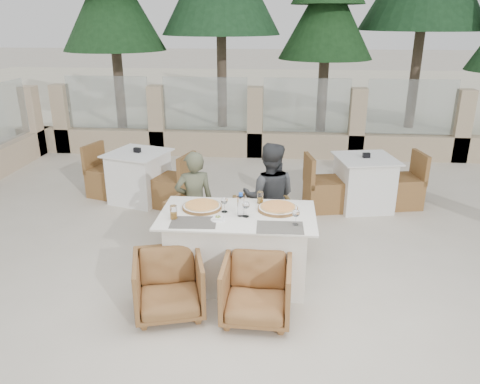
# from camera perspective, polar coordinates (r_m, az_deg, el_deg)

# --- Properties ---
(ground) EXTENTS (80.00, 80.00, 0.00)m
(ground) POSITION_cam_1_polar(r_m,az_deg,el_deg) (5.20, -1.33, -10.29)
(ground) COLOR beige
(ground) RESTS_ON ground
(sand_patch) EXTENTS (30.00, 16.00, 0.01)m
(sand_patch) POSITION_cam_1_polar(r_m,az_deg,el_deg) (18.64, 3.50, 12.24)
(sand_patch) COLOR beige
(sand_patch) RESTS_ON ground
(perimeter_wall_far) EXTENTS (10.00, 0.34, 1.60)m
(perimeter_wall_far) POSITION_cam_1_polar(r_m,az_deg,el_deg) (9.44, 1.86, 9.10)
(perimeter_wall_far) COLOR tan
(perimeter_wall_far) RESTS_ON ground
(pine_far_left) EXTENTS (2.42, 2.42, 5.50)m
(pine_far_left) POSITION_cam_1_polar(r_m,az_deg,el_deg) (12.12, -15.24, 20.23)
(pine_far_left) COLOR #1C431E
(pine_far_left) RESTS_ON ground
(pine_centre) EXTENTS (2.20, 2.20, 5.00)m
(pine_centre) POSITION_cam_1_polar(r_m,az_deg,el_deg) (11.68, 10.50, 19.37)
(pine_centre) COLOR #1C421C
(pine_centre) RESTS_ON ground
(dining_table) EXTENTS (1.60, 0.90, 0.77)m
(dining_table) POSITION_cam_1_polar(r_m,az_deg,el_deg) (4.97, -0.31, -6.79)
(dining_table) COLOR white
(dining_table) RESTS_ON ground
(placemat_near_left) EXTENTS (0.47, 0.33, 0.00)m
(placemat_near_left) POSITION_cam_1_polar(r_m,az_deg,el_deg) (4.63, -5.69, -3.71)
(placemat_near_left) COLOR #544F48
(placemat_near_left) RESTS_ON dining_table
(placemat_near_right) EXTENTS (0.46, 0.31, 0.00)m
(placemat_near_right) POSITION_cam_1_polar(r_m,az_deg,el_deg) (4.51, 4.90, -4.32)
(placemat_near_right) COLOR #5F5A51
(placemat_near_right) RESTS_ON dining_table
(pizza_left) EXTENTS (0.43, 0.43, 0.05)m
(pizza_left) POSITION_cam_1_polar(r_m,az_deg,el_deg) (4.95, -4.65, -1.71)
(pizza_left) COLOR orange
(pizza_left) RESTS_ON dining_table
(pizza_right) EXTENTS (0.53, 0.53, 0.05)m
(pizza_right) POSITION_cam_1_polar(r_m,az_deg,el_deg) (4.90, 4.64, -1.92)
(pizza_right) COLOR orange
(pizza_right) RESTS_ON dining_table
(water_bottle) EXTENTS (0.09, 0.09, 0.25)m
(water_bottle) POSITION_cam_1_polar(r_m,az_deg,el_deg) (4.72, 0.09, -1.52)
(water_bottle) COLOR silver
(water_bottle) RESTS_ON dining_table
(wine_glass_centre) EXTENTS (0.09, 0.09, 0.18)m
(wine_glass_centre) POSITION_cam_1_polar(r_m,az_deg,el_deg) (4.82, -1.92, -1.44)
(wine_glass_centre) COLOR white
(wine_glass_centre) RESTS_ON dining_table
(wine_glass_near) EXTENTS (0.08, 0.08, 0.18)m
(wine_glass_near) POSITION_cam_1_polar(r_m,az_deg,el_deg) (4.70, 0.74, -2.00)
(wine_glass_near) COLOR white
(wine_glass_near) RESTS_ON dining_table
(wine_glass_corner) EXTENTS (0.08, 0.08, 0.18)m
(wine_glass_corner) POSITION_cam_1_polar(r_m,az_deg,el_deg) (4.55, 6.82, -2.97)
(wine_glass_corner) COLOR white
(wine_glass_corner) RESTS_ON dining_table
(beer_glass_left) EXTENTS (0.08, 0.08, 0.14)m
(beer_glass_left) POSITION_cam_1_polar(r_m,az_deg,el_deg) (4.71, -8.11, -2.47)
(beer_glass_left) COLOR orange
(beer_glass_left) RESTS_ON dining_table
(beer_glass_right) EXTENTS (0.08, 0.08, 0.13)m
(beer_glass_right) POSITION_cam_1_polar(r_m,az_deg,el_deg) (5.05, 2.49, -0.70)
(beer_glass_right) COLOR orange
(beer_glass_right) RESTS_ON dining_table
(olive_dish) EXTENTS (0.13, 0.13, 0.04)m
(olive_dish) POSITION_cam_1_polar(r_m,az_deg,el_deg) (4.66, -2.69, -3.19)
(olive_dish) COLOR white
(olive_dish) RESTS_ON dining_table
(armchair_far_left) EXTENTS (0.95, 0.96, 0.67)m
(armchair_far_left) POSITION_cam_1_polar(r_m,az_deg,el_deg) (5.72, -4.21, -3.55)
(armchair_far_left) COLOR olive
(armchair_far_left) RESTS_ON ground
(armchair_far_right) EXTENTS (0.82, 0.83, 0.63)m
(armchair_far_right) POSITION_cam_1_polar(r_m,az_deg,el_deg) (5.64, 2.95, -4.12)
(armchair_far_right) COLOR olive
(armchair_far_right) RESTS_ON ground
(armchair_near_left) EXTENTS (0.79, 0.80, 0.59)m
(armchair_near_left) POSITION_cam_1_polar(r_m,az_deg,el_deg) (4.54, -8.66, -11.12)
(armchair_near_left) COLOR brown
(armchair_near_left) RESTS_ON ground
(armchair_near_right) EXTENTS (0.65, 0.67, 0.59)m
(armchair_near_right) POSITION_cam_1_polar(r_m,az_deg,el_deg) (4.43, 2.03, -11.82)
(armchair_near_right) COLOR #916034
(armchair_near_right) RESTS_ON ground
(diner_left) EXTENTS (0.53, 0.43, 1.25)m
(diner_left) POSITION_cam_1_polar(r_m,az_deg,el_deg) (5.52, -5.57, -1.30)
(diner_left) COLOR #50543D
(diner_left) RESTS_ON ground
(diner_right) EXTENTS (0.67, 0.53, 1.33)m
(diner_right) POSITION_cam_1_polar(r_m,az_deg,el_deg) (5.53, 3.61, -0.69)
(diner_right) COLOR #35373A
(diner_right) RESTS_ON ground
(bg_table_a) EXTENTS (1.81, 1.27, 0.77)m
(bg_table_a) POSITION_cam_1_polar(r_m,az_deg,el_deg) (7.30, -12.18, 1.84)
(bg_table_a) COLOR white
(bg_table_a) RESTS_ON ground
(bg_table_b) EXTENTS (1.77, 1.12, 0.77)m
(bg_table_b) POSITION_cam_1_polar(r_m,az_deg,el_deg) (7.10, 14.84, 1.09)
(bg_table_b) COLOR white
(bg_table_b) RESTS_ON ground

